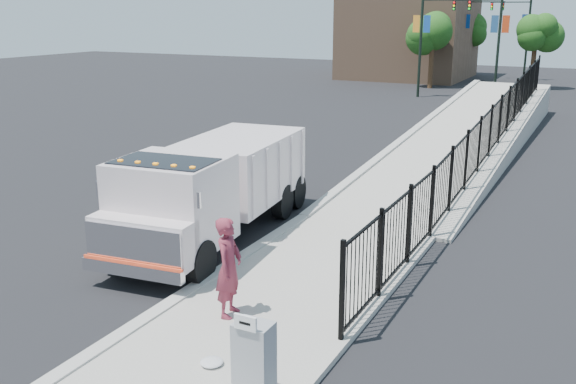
% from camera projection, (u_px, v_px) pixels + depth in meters
% --- Properties ---
extents(ground, '(120.00, 120.00, 0.00)m').
position_uv_depth(ground, '(229.00, 270.00, 14.51)').
color(ground, black).
rests_on(ground, ground).
extents(sidewalk, '(3.55, 12.00, 0.12)m').
position_uv_depth(sidewalk, '(260.00, 323.00, 11.95)').
color(sidewalk, '#9E998E').
rests_on(sidewalk, ground).
extents(curb, '(0.30, 12.00, 0.16)m').
position_uv_depth(curb, '(176.00, 301.00, 12.78)').
color(curb, '#ADAAA3').
rests_on(curb, ground).
extents(ramp, '(3.95, 24.06, 3.19)m').
position_uv_depth(ramp, '(470.00, 148.00, 27.33)').
color(ramp, '#9E998E').
rests_on(ramp, ground).
extents(iron_fence, '(0.10, 28.00, 1.80)m').
position_uv_depth(iron_fence, '(489.00, 148.00, 23.04)').
color(iron_fence, black).
rests_on(iron_fence, ground).
extents(truck, '(3.12, 7.67, 2.56)m').
position_uv_depth(truck, '(211.00, 185.00, 16.09)').
color(truck, black).
rests_on(truck, ground).
extents(worker, '(0.57, 0.77, 1.92)m').
position_uv_depth(worker, '(229.00, 267.00, 11.88)').
color(worker, maroon).
rests_on(worker, sidewalk).
extents(utility_cabinet, '(0.55, 0.40, 1.25)m').
position_uv_depth(utility_cabinet, '(254.00, 362.00, 9.31)').
color(utility_cabinet, gray).
rests_on(utility_cabinet, sidewalk).
extents(arrow_sign, '(0.35, 0.04, 0.22)m').
position_uv_depth(arrow_sign, '(245.00, 323.00, 8.92)').
color(arrow_sign, white).
rests_on(arrow_sign, utility_cabinet).
extents(debris, '(0.38, 0.38, 0.10)m').
position_uv_depth(debris, '(212.00, 362.00, 10.41)').
color(debris, silver).
rests_on(debris, sidewalk).
extents(light_pole_0, '(3.77, 0.22, 8.00)m').
position_uv_depth(light_pole_0, '(426.00, 31.00, 42.15)').
color(light_pole_0, black).
rests_on(light_pole_0, ground).
extents(light_pole_1, '(3.78, 0.22, 8.00)m').
position_uv_depth(light_pole_1, '(495.00, 31.00, 41.79)').
color(light_pole_1, black).
rests_on(light_pole_1, ground).
extents(light_pole_2, '(3.77, 0.22, 8.00)m').
position_uv_depth(light_pole_2, '(466.00, 27.00, 51.89)').
color(light_pole_2, black).
rests_on(light_pole_2, ground).
extents(light_pole_3, '(3.78, 0.22, 8.00)m').
position_uv_depth(light_pole_3, '(525.00, 27.00, 52.47)').
color(light_pole_3, black).
rests_on(light_pole_3, ground).
extents(tree_0, '(2.86, 2.86, 5.43)m').
position_uv_depth(tree_0, '(433.00, 34.00, 47.27)').
color(tree_0, '#382314').
rests_on(tree_0, ground).
extents(tree_1, '(2.15, 2.15, 5.07)m').
position_uv_depth(tree_1, '(536.00, 35.00, 46.85)').
color(tree_1, '#382314').
rests_on(tree_1, ground).
extents(tree_2, '(2.46, 2.46, 5.23)m').
position_uv_depth(tree_2, '(472.00, 31.00, 56.24)').
color(tree_2, '#382314').
rests_on(tree_2, ground).
extents(building, '(10.00, 10.00, 8.00)m').
position_uv_depth(building, '(409.00, 30.00, 55.11)').
color(building, '#8C664C').
rests_on(building, ground).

